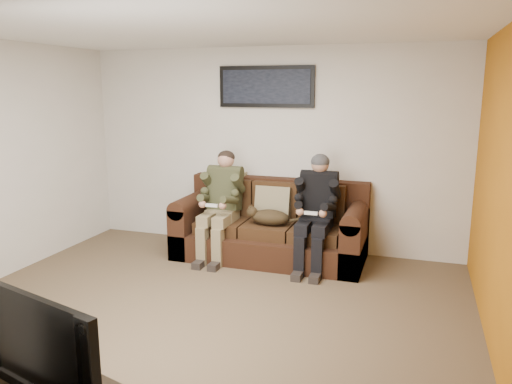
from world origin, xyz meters
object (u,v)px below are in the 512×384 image
(person_left, at_px, (221,198))
(framed_poster, at_px, (266,87))
(cat, at_px, (269,217))
(television, at_px, (51,339))
(sofa, at_px, (272,228))
(person_right, at_px, (316,205))

(person_left, distance_m, framed_poster, 1.52)
(cat, height_order, television, television)
(person_left, height_order, television, person_left)
(sofa, distance_m, person_right, 0.74)
(person_left, distance_m, person_right, 1.19)
(sofa, distance_m, framed_poster, 1.80)
(person_left, bearing_deg, television, -82.59)
(person_left, bearing_deg, cat, -1.92)
(person_left, relative_size, framed_poster, 1.06)
(sofa, distance_m, person_left, 0.74)
(television, bearing_deg, person_right, 94.07)
(person_right, height_order, framed_poster, framed_poster)
(sofa, bearing_deg, television, -91.97)
(person_right, relative_size, framed_poster, 1.06)
(person_left, xyz_separation_m, cat, (0.62, -0.02, -0.18))
(cat, distance_m, television, 3.58)
(cat, bearing_deg, framed_poster, 110.43)
(person_left, bearing_deg, sofa, 18.03)
(cat, xyz_separation_m, television, (-0.15, -3.57, 0.19))
(framed_poster, distance_m, television, 4.38)
(sofa, xyz_separation_m, framed_poster, (-0.20, 0.38, 1.74))
(television, bearing_deg, sofa, 103.56)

